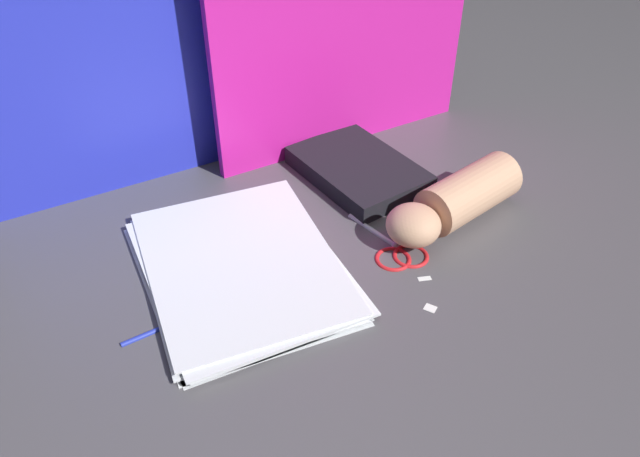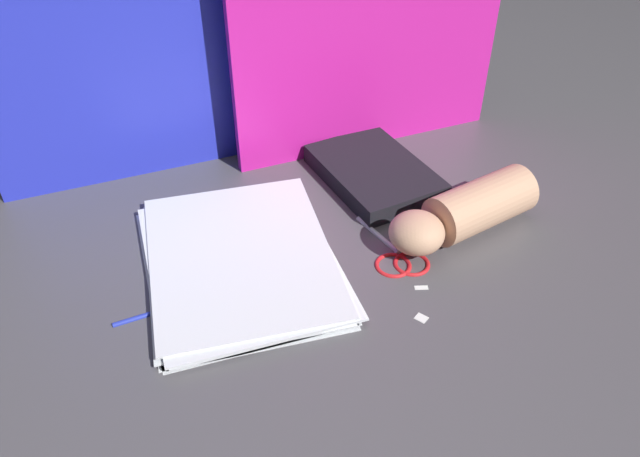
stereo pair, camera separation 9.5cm
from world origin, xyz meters
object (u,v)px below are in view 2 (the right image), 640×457
paper_stack (240,260)px  hand_forearm (464,212)px  scissors (400,254)px  book_closed (374,173)px

paper_stack → hand_forearm: size_ratio=1.35×
scissors → book_closed: bearing=84.3°
paper_stack → hand_forearm: 0.37m
hand_forearm → paper_stack: bearing=180.0°
book_closed → paper_stack: bearing=-146.5°
book_closed → hand_forearm: 0.21m
paper_stack → book_closed: size_ratio=1.39×
book_closed → hand_forearm: bearing=-61.5°
scissors → hand_forearm: 0.13m
paper_stack → book_closed: (0.27, 0.18, 0.01)m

